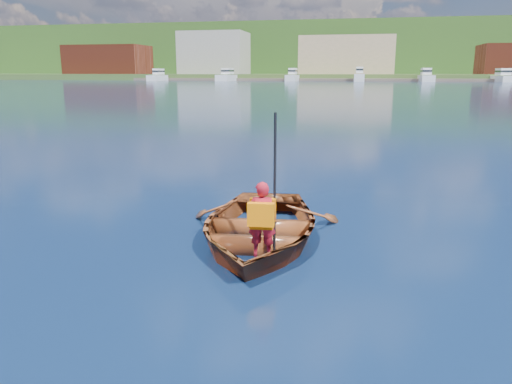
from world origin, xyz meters
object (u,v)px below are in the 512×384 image
(child_paddler, at_px, (262,218))
(dock, at_px, (374,80))
(rowboat, at_px, (258,227))
(marina_yachts, at_px, (418,77))

(child_paddler, bearing_deg, dock, 88.17)
(rowboat, xyz_separation_m, child_paddler, (0.23, -0.88, 0.40))
(rowboat, relative_size, marina_yachts, 0.03)
(dock, bearing_deg, marina_yachts, -21.51)
(rowboat, height_order, dock, dock)
(child_paddler, relative_size, marina_yachts, 0.01)
(child_paddler, xyz_separation_m, dock, (4.75, 148.73, -0.22))
(rowboat, bearing_deg, dock, 88.07)
(marina_yachts, bearing_deg, child_paddler, -96.59)
(child_paddler, bearing_deg, marina_yachts, 83.41)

